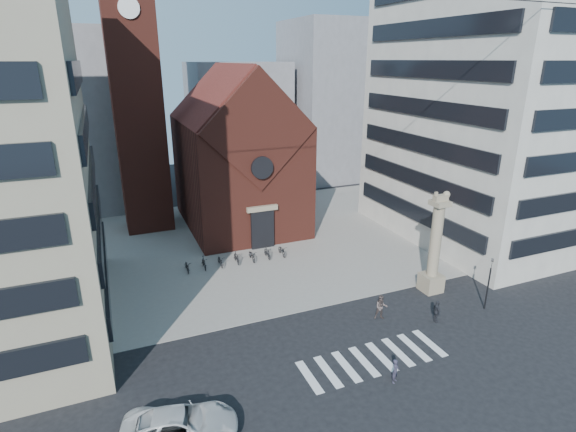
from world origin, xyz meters
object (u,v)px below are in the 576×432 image
object	(u,v)px
pedestrian_1	(381,307)
lion_column	(434,253)
pedestrian_0	(395,371)
scooter_0	(187,266)
pedestrian_2	(437,312)
white_car	(180,425)
traffic_light	(489,282)

from	to	relation	value
pedestrian_1	lion_column	bearing A→B (deg)	40.71
pedestrian_0	scooter_0	world-z (taller)	pedestrian_0
pedestrian_2	lion_column	bearing A→B (deg)	-19.34
white_car	scooter_0	world-z (taller)	white_car
pedestrian_1	pedestrian_0	bearing A→B (deg)	-94.26
lion_column	pedestrian_1	size ratio (longest dim) A/B	4.51
pedestrian_2	pedestrian_1	bearing A→B (deg)	76.15
white_car	pedestrian_0	xyz separation A→B (m)	(12.61, -0.62, -0.02)
traffic_light	scooter_0	bearing A→B (deg)	142.78
lion_column	pedestrian_1	xyz separation A→B (m)	(-6.30, -2.08, -2.49)
pedestrian_1	pedestrian_2	bearing A→B (deg)	-6.65
white_car	lion_column	bearing A→B (deg)	-56.89
lion_column	pedestrian_2	world-z (taller)	lion_column
lion_column	traffic_light	bearing A→B (deg)	-63.54
lion_column	white_car	world-z (taller)	lion_column
lion_column	scooter_0	bearing A→B (deg)	148.07
pedestrian_2	scooter_0	distance (m)	21.78
pedestrian_0	pedestrian_2	world-z (taller)	pedestrian_2
traffic_light	pedestrian_1	world-z (taller)	traffic_light
lion_column	scooter_0	world-z (taller)	lion_column
traffic_light	pedestrian_0	bearing A→B (deg)	-159.16
traffic_light	scooter_0	size ratio (longest dim) A/B	2.28
white_car	pedestrian_1	size ratio (longest dim) A/B	3.02
pedestrian_0	pedestrian_1	distance (m)	7.01
lion_column	pedestrian_2	size ratio (longest dim) A/B	5.02
traffic_light	pedestrian_1	size ratio (longest dim) A/B	2.23
pedestrian_0	pedestrian_1	world-z (taller)	pedestrian_1
lion_column	white_car	distance (m)	23.52
scooter_0	pedestrian_0	bearing A→B (deg)	-64.25
lion_column	pedestrian_0	size ratio (longest dim) A/B	5.52
lion_column	pedestrian_1	bearing A→B (deg)	-161.69
traffic_light	scooter_0	xyz separation A→B (m)	(-20.19, 15.34, -1.74)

